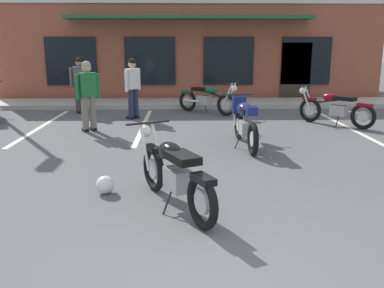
# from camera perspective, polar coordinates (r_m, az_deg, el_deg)

# --- Properties ---
(ground_plane) EXTENTS (80.00, 80.00, 0.00)m
(ground_plane) POSITION_cam_1_polar(r_m,az_deg,el_deg) (7.02, 1.27, -3.50)
(ground_plane) COLOR #515154
(sidewalk_kerb) EXTENTS (22.00, 1.80, 0.14)m
(sidewalk_kerb) POSITION_cam_1_polar(r_m,az_deg,el_deg) (14.34, -0.24, 5.61)
(sidewalk_kerb) COLOR #A8A59E
(sidewalk_kerb) RESTS_ON ground_plane
(brick_storefront_building) EXTENTS (14.18, 5.91, 3.74)m
(brick_storefront_building) POSITION_cam_1_polar(r_m,az_deg,el_deg) (17.85, -0.54, 13.00)
(brick_storefront_building) COLOR brown
(brick_storefront_building) RESTS_ON ground_plane
(painted_stall_lines) EXTENTS (13.10, 4.80, 0.01)m
(painted_stall_lines) POSITION_cam_1_polar(r_m,az_deg,el_deg) (10.80, 0.23, 2.60)
(painted_stall_lines) COLOR silver
(painted_stall_lines) RESTS_ON ground_plane
(motorcycle_foreground_classic) EXTENTS (1.19, 1.95, 0.98)m
(motorcycle_foreground_classic) POSITION_cam_1_polar(r_m,az_deg,el_deg) (5.33, -2.44, -3.92)
(motorcycle_foreground_classic) COLOR black
(motorcycle_foreground_classic) RESTS_ON ground_plane
(motorcycle_red_sportbike) EXTENTS (1.63, 1.68, 0.98)m
(motorcycle_red_sportbike) POSITION_cam_1_polar(r_m,az_deg,el_deg) (11.34, 19.00, 4.75)
(motorcycle_red_sportbike) COLOR black
(motorcycle_red_sportbike) RESTS_ON ground_plane
(motorcycle_silver_naked) EXTENTS (1.75, 1.54, 0.98)m
(motorcycle_silver_naked) POSITION_cam_1_polar(r_m,az_deg,el_deg) (12.58, 2.05, 6.28)
(motorcycle_silver_naked) COLOR black
(motorcycle_silver_naked) RESTS_ON ground_plane
(motorcycle_green_cafe_racer) EXTENTS (0.66, 2.11, 0.98)m
(motorcycle_green_cafe_racer) POSITION_cam_1_polar(r_m,az_deg,el_deg) (8.64, 7.21, 3.25)
(motorcycle_green_cafe_racer) COLOR black
(motorcycle_green_cafe_racer) RESTS_ON ground_plane
(person_in_black_shirt) EXTENTS (0.43, 0.55, 1.68)m
(person_in_black_shirt) POSITION_cam_1_polar(r_m,az_deg,el_deg) (11.73, -8.12, 8.03)
(person_in_black_shirt) COLOR black
(person_in_black_shirt) RESTS_ON ground_plane
(person_in_shorts_foreground) EXTENTS (0.56, 0.42, 1.68)m
(person_in_shorts_foreground) POSITION_cam_1_polar(r_m,az_deg,el_deg) (10.20, -14.09, 6.93)
(person_in_shorts_foreground) COLOR black
(person_in_shorts_foreground) RESTS_ON ground_plane
(person_by_back_row) EXTENTS (0.60, 0.36, 1.68)m
(person_by_back_row) POSITION_cam_1_polar(r_m,az_deg,el_deg) (13.02, -15.07, 8.24)
(person_by_back_row) COLOR black
(person_by_back_row) RESTS_ON ground_plane
(helmet_on_pavement) EXTENTS (0.26, 0.26, 0.26)m
(helmet_on_pavement) POSITION_cam_1_polar(r_m,az_deg,el_deg) (6.01, -11.81, -5.49)
(helmet_on_pavement) COLOR silver
(helmet_on_pavement) RESTS_ON ground_plane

